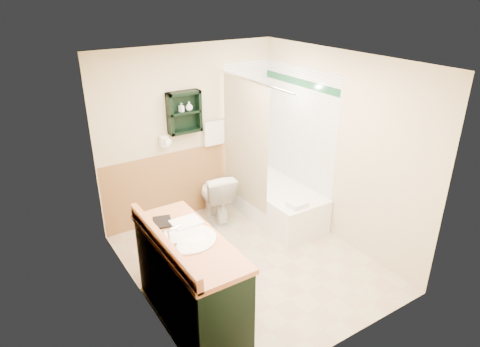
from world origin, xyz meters
The scene contains 25 objects.
floor centered at (0.00, 0.00, 0.00)m, with size 3.00×3.00×0.00m, color #C1B48C.
back_wall centered at (0.00, 1.52, 1.20)m, with size 2.60×0.04×2.40m, color #F9EAC3.
left_wall centered at (-1.32, 0.00, 1.20)m, with size 0.04×3.00×2.40m, color #F9EAC3.
right_wall centered at (1.32, 0.00, 1.20)m, with size 0.04×3.00×2.40m, color #F9EAC3.
ceiling centered at (0.00, 0.00, 2.42)m, with size 2.60×3.00×0.04m, color white.
wainscot_left centered at (-1.29, 0.00, 0.50)m, with size 2.98×2.98×1.00m, color #C0824D, non-canonical shape.
wainscot_back centered at (0.00, 1.49, 0.50)m, with size 2.58×2.58×1.00m, color #C0824D, non-canonical shape.
mirror_frame centered at (-1.27, -0.55, 1.50)m, with size 1.30×1.30×1.00m, color brown, non-canonical shape.
mirror_glass centered at (-1.27, -0.55, 1.50)m, with size 1.20×1.20×0.90m, color white, non-canonical shape.
tile_right centered at (1.28, 0.75, 1.05)m, with size 1.50×1.50×2.10m, color white, non-canonical shape.
tile_back centered at (1.03, 1.48, 1.05)m, with size 0.95×0.95×2.10m, color white, non-canonical shape.
tile_accent centered at (1.27, 0.75, 1.90)m, with size 1.50×1.50×0.10m, color #164D2C, non-canonical shape.
wall_shelf centered at (-0.10, 1.41, 1.55)m, with size 0.45×0.15×0.55m, color black.
hair_dryer centered at (-0.40, 1.43, 1.20)m, with size 0.10×0.24×0.18m, color white, non-canonical shape.
towel_bar centered at (0.35, 1.45, 1.35)m, with size 0.40×0.06×0.40m, color white, non-canonical shape.
curtain_rod centered at (0.53, 0.75, 2.00)m, with size 0.03×0.03×1.60m, color silver.
shower_curtain centered at (0.53, 0.92, 1.15)m, with size 1.05×1.05×1.70m, color #BEB190, non-canonical shape.
vanity centered at (-0.99, -0.45, 0.46)m, with size 0.59×1.45×0.92m, color black.
bathtub centered at (0.93, 0.72, 0.24)m, with size 0.72×1.50×0.48m, color white.
toilet centered at (0.19, 1.14, 0.36)m, with size 0.41×0.73×0.71m, color white.
counter_towel centered at (-0.89, -0.20, 0.94)m, with size 0.28×0.22×0.04m, color white.
vanity_book centered at (-1.16, -0.02, 1.04)m, with size 0.17×0.02×0.23m, color black.
tub_towel centered at (0.80, 0.11, 0.52)m, with size 0.23×0.19×0.07m, color white.
soap_bottle_a centered at (-0.14, 1.40, 1.59)m, with size 0.05×0.12×0.05m, color white.
soap_bottle_b centered at (-0.03, 1.40, 1.61)m, with size 0.09×0.12×0.09m, color white.
Camera 1 is at (-2.41, -3.53, 3.10)m, focal length 32.00 mm.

